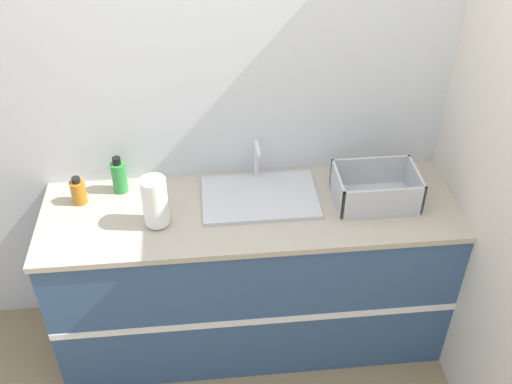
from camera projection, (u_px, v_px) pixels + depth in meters
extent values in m
plane|color=#937A56|center=(258.00, 376.00, 3.16)|extent=(12.00, 12.00, 0.00)
cube|color=silver|center=(245.00, 100.00, 2.86)|extent=(4.37, 0.06, 2.60)
cube|color=beige|center=(477.00, 125.00, 2.68)|extent=(0.06, 2.60, 2.60)
cube|color=#33517A|center=(252.00, 277.00, 3.13)|extent=(1.97, 0.60, 0.87)
cube|color=white|center=(258.00, 321.00, 2.90)|extent=(1.97, 0.01, 0.04)
cube|color=#B2A893|center=(251.00, 211.00, 2.86)|extent=(2.00, 0.62, 0.03)
cube|color=silver|center=(260.00, 197.00, 2.90)|extent=(0.56, 0.37, 0.02)
cylinder|color=silver|center=(256.00, 159.00, 2.96)|extent=(0.02, 0.02, 0.21)
cylinder|color=silver|center=(258.00, 149.00, 2.84)|extent=(0.02, 0.13, 0.02)
cylinder|color=#4C4C51|center=(158.00, 223.00, 2.76)|extent=(0.09, 0.09, 0.01)
cylinder|color=white|center=(155.00, 201.00, 2.68)|extent=(0.12, 0.12, 0.24)
cube|color=#B7BABF|center=(374.00, 200.00, 2.89)|extent=(0.39, 0.27, 0.01)
cube|color=#B7BABF|center=(383.00, 203.00, 2.74)|extent=(0.39, 0.01, 0.15)
cube|color=#B7BABF|center=(369.00, 171.00, 2.94)|extent=(0.39, 0.01, 0.15)
cube|color=#B7BABF|center=(337.00, 189.00, 2.82)|extent=(0.01, 0.27, 0.15)
cube|color=#B7BABF|center=(415.00, 184.00, 2.85)|extent=(0.01, 0.27, 0.15)
cylinder|color=#2D8C3D|center=(119.00, 177.00, 2.91)|extent=(0.07, 0.07, 0.16)
cylinder|color=black|center=(116.00, 161.00, 2.85)|extent=(0.04, 0.04, 0.03)
cylinder|color=#B26B19|center=(79.00, 192.00, 2.85)|extent=(0.07, 0.07, 0.12)
cylinder|color=black|center=(76.00, 180.00, 2.81)|extent=(0.04, 0.04, 0.03)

